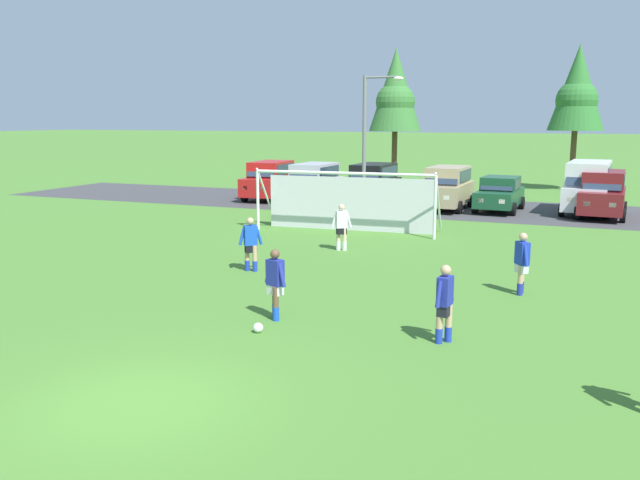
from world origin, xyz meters
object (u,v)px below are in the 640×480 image
(soccer_ball, at_px, (258,328))
(parked_car_slot_right, at_px, (588,186))
(player_winger_right, at_px, (522,264))
(parked_car_slot_center, at_px, (447,187))
(parked_car_slot_far_right, at_px, (603,193))
(player_trailing_back, at_px, (275,284))
(parked_car_slot_center_left, at_px, (373,183))
(parked_car_slot_center_right, at_px, (500,194))
(parked_car_slot_far_left, at_px, (270,180))
(parked_car_slot_left, at_px, (314,183))
(player_defender_far, at_px, (445,304))
(soccer_goal, at_px, (348,200))
(player_midfield_center, at_px, (251,244))
(street_lamp, at_px, (368,144))
(player_winger_left, at_px, (341,227))

(soccer_ball, xyz_separation_m, parked_car_slot_right, (6.47, 22.17, 1.23))
(player_winger_right, relative_size, parked_car_slot_center, 0.35)
(player_winger_right, xyz_separation_m, parked_car_slot_far_right, (2.18, 15.80, 0.29))
(player_trailing_back, distance_m, parked_car_slot_center_left, 21.21)
(parked_car_slot_center, height_order, parked_car_slot_right, parked_car_slot_right)
(parked_car_slot_center_right, bearing_deg, soccer_ball, -96.41)
(parked_car_slot_far_left, height_order, parked_car_slot_center_left, same)
(parked_car_slot_left, bearing_deg, player_defender_far, -60.70)
(parked_car_slot_far_left, distance_m, parked_car_slot_center_left, 6.08)
(soccer_ball, relative_size, player_trailing_back, 0.13)
(player_winger_right, distance_m, parked_car_slot_far_left, 22.29)
(parked_car_slot_far_left, relative_size, parked_car_slot_right, 0.96)
(soccer_goal, bearing_deg, player_midfield_center, -92.03)
(soccer_ball, xyz_separation_m, street_lamp, (-3.30, 17.72, 3.29))
(player_defender_far, distance_m, parked_car_slot_center_left, 22.48)
(player_winger_left, xyz_separation_m, parked_car_slot_center_left, (-2.87, 12.67, 0.29))
(street_lamp, bearing_deg, soccer_goal, -81.76)
(player_midfield_center, bearing_deg, parked_car_slot_center_right, 71.96)
(soccer_ball, relative_size, parked_car_slot_center, 0.05)
(parked_car_slot_far_left, distance_m, parked_car_slot_center, 10.24)
(street_lamp, bearing_deg, parked_car_slot_right, 24.50)
(parked_car_slot_left, xyz_separation_m, parked_car_slot_center, (7.24, 0.30, 0.00))
(player_midfield_center, distance_m, player_winger_left, 4.27)
(soccer_goal, distance_m, parked_car_slot_left, 9.22)
(street_lamp, bearing_deg, parked_car_slot_far_right, 18.67)
(parked_car_slot_center, distance_m, parked_car_slot_far_right, 7.29)
(player_trailing_back, xyz_separation_m, parked_car_slot_center_right, (2.50, 20.40, 0.05))
(parked_car_slot_center, xyz_separation_m, street_lamp, (-3.13, -3.50, 2.29))
(player_winger_right, bearing_deg, street_lamp, 123.83)
(parked_car_slot_center_left, relative_size, parked_car_slot_right, 0.94)
(soccer_goal, distance_m, parked_car_slot_center_left, 8.94)
(player_midfield_center, relative_size, parked_car_slot_right, 0.33)
(soccer_ball, xyz_separation_m, parked_car_slot_center_left, (-4.33, 21.82, 1.00))
(player_midfield_center, xyz_separation_m, parked_car_slot_center_right, (5.31, 16.31, 0.05))
(parked_car_slot_far_left, xyz_separation_m, parked_car_slot_far_right, (17.52, -0.37, 0.00))
(parked_car_slot_center_right, bearing_deg, player_trailing_back, -96.98)
(player_winger_right, bearing_deg, soccer_goal, 134.80)
(player_winger_left, distance_m, parked_car_slot_far_left, 15.34)
(parked_car_slot_left, bearing_deg, street_lamp, -37.90)
(player_midfield_center, distance_m, parked_car_slot_center_left, 16.75)
(player_defender_far, distance_m, parked_car_slot_center, 20.74)
(player_winger_left, distance_m, parked_car_slot_right, 15.25)
(player_winger_left, height_order, parked_car_slot_center_left, parked_car_slot_center_left)
(parked_car_slot_left, xyz_separation_m, parked_car_slot_center_right, (9.82, 0.52, -0.24))
(player_winger_right, relative_size, player_trailing_back, 1.00)
(parked_car_slot_left, bearing_deg, soccer_ball, -70.50)
(player_midfield_center, height_order, parked_car_slot_center, parked_car_slot_center)
(parked_car_slot_far_left, bearing_deg, soccer_ball, -64.29)
(soccer_goal, height_order, parked_car_slot_right, soccer_goal)
(player_midfield_center, distance_m, player_defender_far, 7.97)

